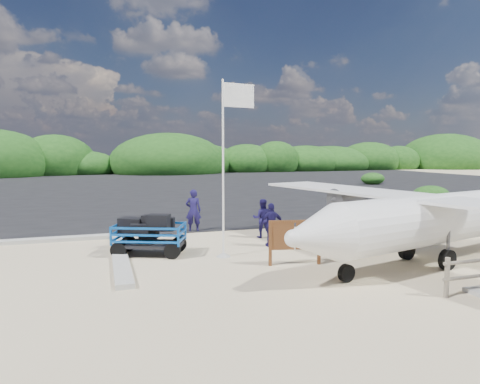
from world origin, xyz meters
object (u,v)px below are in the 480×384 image
object	(u,v)px
baggage_cart	(150,255)
crew_a	(193,210)
aircraft_large	(319,193)
signboard	(295,265)
flagpole	(223,257)
crew_b	(262,218)
crew_c	(272,225)

from	to	relation	value
baggage_cart	crew_a	size ratio (longest dim) A/B	1.35
aircraft_large	signboard	bearing A→B (deg)	46.39
flagpole	crew_b	world-z (taller)	flagpole
crew_a	crew_b	size ratio (longest dim) A/B	1.17
flagpole	crew_a	distance (m)	4.85
crew_a	aircraft_large	size ratio (longest dim) A/B	0.13
signboard	crew_a	size ratio (longest dim) A/B	0.94
crew_a	crew_c	xyz separation A→B (m)	(2.18, -3.82, -0.12)
baggage_cart	aircraft_large	xyz separation A→B (m)	(15.90, 17.33, 0.00)
baggage_cart	flagpole	distance (m)	2.57
crew_c	aircraft_large	size ratio (longest dim) A/B	0.12
aircraft_large	baggage_cart	bearing A→B (deg)	34.07
crew_c	aircraft_large	xyz separation A→B (m)	(11.40, 17.42, -0.82)
flagpole	baggage_cart	bearing A→B (deg)	156.54
crew_b	signboard	bearing A→B (deg)	99.80
crew_a	aircraft_large	xyz separation A→B (m)	(13.58, 13.59, -0.94)
flagpole	signboard	size ratio (longest dim) A/B	3.33
baggage_cart	crew_a	xyz separation A→B (m)	(2.32, 3.73, 0.94)
aircraft_large	flagpole	bearing A→B (deg)	40.20
crew_c	aircraft_large	distance (m)	20.83
crew_c	signboard	bearing A→B (deg)	88.02
baggage_cart	crew_b	bearing A→B (deg)	40.16
baggage_cart	signboard	world-z (taller)	signboard
baggage_cart	crew_c	size ratio (longest dim) A/B	1.55
crew_b	aircraft_large	xyz separation A→B (m)	(11.16, 15.79, -0.81)
baggage_cart	crew_a	bearing A→B (deg)	80.30
baggage_cart	signboard	bearing A→B (deg)	-10.87
crew_b	crew_c	world-z (taller)	crew_c
signboard	crew_b	size ratio (longest dim) A/B	1.10
crew_b	crew_c	bearing A→B (deg)	98.41
signboard	crew_a	bearing A→B (deg)	117.54
baggage_cart	flagpole	xyz separation A→B (m)	(2.36, -1.02, 0.00)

